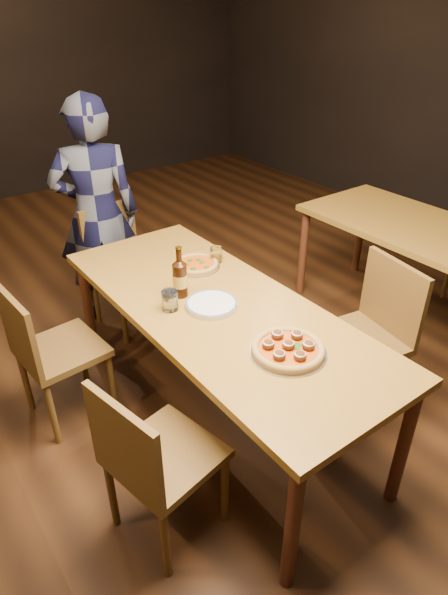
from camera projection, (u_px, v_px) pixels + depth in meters
ground at (219, 415)px, 2.88m from camera, size 9.00×9.00×0.00m
room_shell at (216, 63)px, 1.92m from camera, size 9.00×9.00×9.00m
table_main at (218, 317)px, 2.53m from camera, size 0.80×2.00×0.75m
table_right at (445, 246)px, 3.26m from camera, size 0.80×2.00×0.75m
chair_main_nw at (165, 454)px, 2.07m from camera, size 0.48×0.48×0.88m
chair_main_sw at (62, 349)px, 2.69m from camera, size 0.44×0.44×0.89m
chair_main_e at (358, 340)px, 2.71m from camera, size 0.51×0.51×0.94m
chair_end at (128, 268)px, 3.47m from camera, size 0.47×0.47×0.91m
pizza_meatball at (288, 349)px, 2.14m from camera, size 0.34×0.34×0.06m
pizza_margherita at (196, 264)px, 2.84m from camera, size 0.27×0.27×0.04m
plate_stack at (212, 305)px, 2.47m from camera, size 0.26×0.26×0.02m
beer_bottle at (180, 279)px, 2.52m from camera, size 0.08×0.08×0.27m
water_glass at (170, 300)px, 2.43m from camera, size 0.08×0.08×0.10m
amber_glass at (216, 255)px, 2.88m from camera, size 0.07×0.07×0.09m
diner at (97, 215)px, 3.39m from camera, size 0.68×0.57×1.60m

